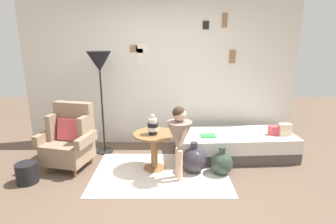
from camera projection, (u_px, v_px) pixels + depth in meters
ground_plane at (156, 200)px, 3.27m from camera, size 12.00×12.00×0.00m
gallery_wall at (160, 73)px, 4.81m from camera, size 4.80×0.12×2.60m
rug at (160, 173)px, 3.92m from camera, size 1.93×1.32×0.01m
armchair at (69, 139)px, 4.04m from camera, size 0.85×0.72×0.97m
daybed at (233, 145)px, 4.45m from camera, size 1.95×0.92×0.40m
pillow_head at (284, 129)px, 4.29m from camera, size 0.19×0.13×0.19m
pillow_mid at (274, 130)px, 4.33m from camera, size 0.18×0.14×0.14m
side_table at (154, 143)px, 3.96m from camera, size 0.60×0.60×0.56m
vase_striped at (152, 126)px, 3.84m from camera, size 0.15×0.15×0.29m
floor_lamp at (99, 66)px, 4.29m from camera, size 0.39×0.39×1.70m
person_child at (179, 134)px, 3.58m from camera, size 0.34×0.34×1.05m
book_on_daybed at (208, 136)px, 4.25m from camera, size 0.23×0.17×0.03m
demijohn_near at (193, 160)px, 3.92m from camera, size 0.37×0.37×0.46m
demijohn_far at (221, 163)px, 3.87m from camera, size 0.33×0.33×0.41m
magazine_basket at (26, 173)px, 3.63m from camera, size 0.28×0.28×0.28m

